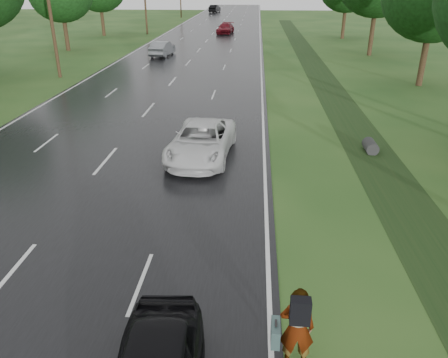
% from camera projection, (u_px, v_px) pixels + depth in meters
% --- Properties ---
extents(ground, '(220.00, 220.00, 0.00)m').
position_uv_depth(ground, '(8.00, 278.00, 11.33)').
color(ground, '#23491A').
rests_on(ground, ground).
extents(road, '(14.00, 180.00, 0.04)m').
position_uv_depth(road, '(204.00, 44.00, 52.13)').
color(road, black).
rests_on(road, ground).
extents(edge_stripe_east, '(0.12, 180.00, 0.01)m').
position_uv_depth(edge_stripe_east, '(260.00, 45.00, 51.69)').
color(edge_stripe_east, silver).
rests_on(edge_stripe_east, road).
extents(edge_stripe_west, '(0.12, 180.00, 0.01)m').
position_uv_depth(edge_stripe_west, '(148.00, 43.00, 52.56)').
color(edge_stripe_west, silver).
rests_on(edge_stripe_west, road).
extents(center_line, '(0.12, 180.00, 0.01)m').
position_uv_depth(center_line, '(204.00, 44.00, 52.12)').
color(center_line, silver).
rests_on(center_line, road).
extents(drainage_ditch, '(2.20, 120.00, 0.56)m').
position_uv_depth(drainage_ditch, '(338.00, 102.00, 27.54)').
color(drainage_ditch, black).
rests_on(drainage_ditch, ground).
extents(utility_pole_mid, '(1.60, 0.26, 10.00)m').
position_uv_depth(utility_pole_mid, '(49.00, 7.00, 32.44)').
color(utility_pole_mid, '#372616').
rests_on(utility_pole_mid, ground).
extents(pedestrian, '(0.84, 0.76, 1.87)m').
position_uv_depth(pedestrian, '(296.00, 327.00, 8.39)').
color(pedestrian, '#A5998C').
rests_on(pedestrian, ground).
extents(white_pickup, '(2.84, 5.47, 1.47)m').
position_uv_depth(white_pickup, '(201.00, 141.00, 18.63)').
color(white_pickup, silver).
rests_on(white_pickup, road).
extents(silver_sedan, '(1.98, 4.50, 1.44)m').
position_uv_depth(silver_sedan, '(162.00, 49.00, 43.74)').
color(silver_sedan, '#979A9F').
rests_on(silver_sedan, road).
extents(far_car_red, '(2.51, 5.03, 1.40)m').
position_uv_depth(far_car_red, '(225.00, 28.00, 62.06)').
color(far_car_red, maroon).
rests_on(far_car_red, road).
extents(far_car_dark, '(2.47, 5.23, 1.65)m').
position_uv_depth(far_car_dark, '(215.00, 9.00, 102.27)').
color(far_car_dark, black).
rests_on(far_car_dark, road).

